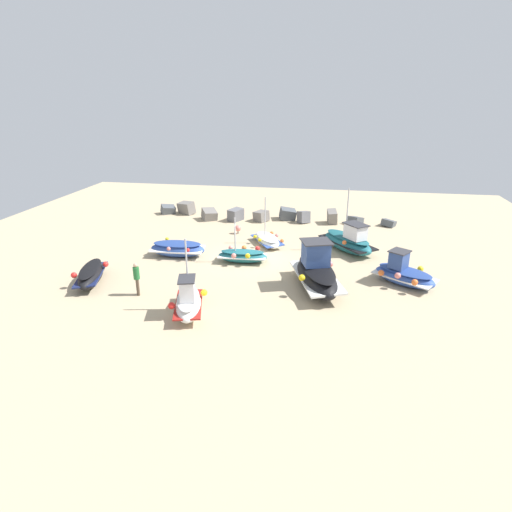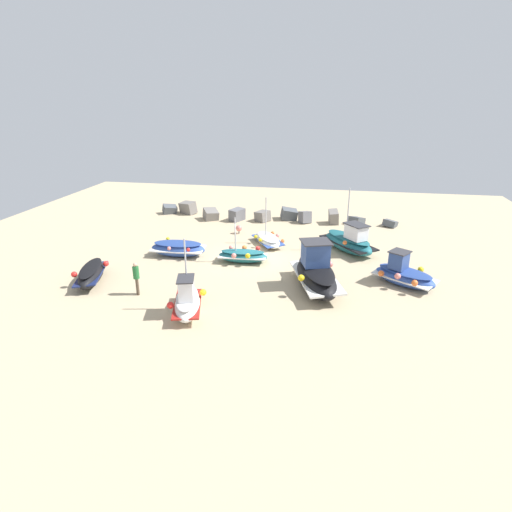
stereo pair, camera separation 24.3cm
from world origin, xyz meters
name	(u,v)px [view 1 (the left image)]	position (x,y,z in m)	size (l,w,h in m)	color
ground_plane	(251,258)	(0.00, 0.00, 0.00)	(44.78, 44.78, 0.00)	tan
fishing_boat_0	(188,302)	(-1.62, -7.77, 0.61)	(2.01, 3.46, 3.65)	white
fishing_boat_1	(177,249)	(-4.76, -0.44, 0.51)	(3.62, 1.84, 1.02)	#2D4C9E
fishing_boat_2	(348,241)	(6.18, 2.40, 0.70)	(3.99, 4.46, 4.23)	#1E6670
fishing_boat_3	(316,273)	(4.28, -3.89, 0.86)	(3.28, 5.34, 2.65)	black
fishing_boat_4	(91,274)	(-8.07, -5.29, 0.51)	(2.24, 3.79, 1.03)	black
fishing_boat_5	(242,256)	(-0.40, -0.77, 0.43)	(3.13, 1.81, 2.90)	#1E6670
fishing_boat_6	(267,240)	(0.64, 2.82, 0.35)	(2.77, 3.45, 3.33)	white
fishing_boat_7	(404,274)	(9.03, -2.51, 0.58)	(3.67, 3.17, 1.89)	#2D4C9E
person_walking	(137,277)	(-4.86, -6.30, 1.03)	(0.32, 0.32, 1.78)	brown
breakwater_rocks	(258,215)	(-1.03, 9.06, 0.43)	(20.28, 3.12, 1.33)	#4C5156
mooring_buoy_0	(238,228)	(-1.89, 4.93, 0.42)	(0.47, 0.47, 0.66)	#3F3F42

